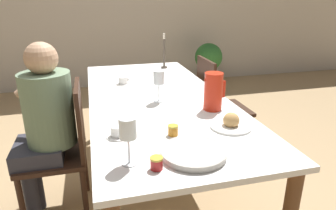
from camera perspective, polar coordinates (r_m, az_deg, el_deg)
ground_plane at (r=2.46m, az=-1.96°, el=-14.94°), size 20.00×20.00×0.00m
wall_back at (r=4.94m, az=-10.18°, el=18.55°), size 10.00×0.06×2.60m
dining_table at (r=2.15m, az=-2.17°, el=-0.49°), size 0.93×2.15×0.74m
chair_person_side at (r=2.09m, az=-19.27°, el=-7.75°), size 0.42×0.42×0.90m
chair_opposite at (r=2.77m, az=9.35°, el=0.06°), size 0.42×0.42×0.90m
person_seated at (r=2.01m, az=-22.48°, el=-2.65°), size 0.39×0.41×1.17m
red_pitcher at (r=1.86m, az=8.62°, el=2.60°), size 0.14×0.11×0.24m
wine_glass_water at (r=1.98m, az=-1.77°, el=5.01°), size 0.07×0.07×0.21m
wine_glass_juice at (r=1.24m, az=-7.66°, el=-4.90°), size 0.07×0.07×0.21m
teacup_near_person at (r=1.54m, az=-9.55°, el=-5.14°), size 0.12×0.12×0.06m
teacup_across at (r=2.44m, az=-8.54°, el=4.47°), size 0.12×0.12×0.06m
serving_tray at (r=1.36m, az=4.90°, el=-9.04°), size 0.30×0.30×0.03m
bread_plate at (r=1.66m, az=11.91°, el=-3.41°), size 0.23×0.23×0.09m
jam_jar_amber at (r=1.25m, az=-2.20°, el=-10.89°), size 0.05×0.05×0.05m
jam_jar_red at (r=1.53m, az=0.97°, el=-4.73°), size 0.05×0.05×0.05m
candlestick_tall at (r=2.95m, az=-0.75°, el=9.56°), size 0.06×0.06×0.33m
potted_plant at (r=4.83m, az=7.71°, el=8.62°), size 0.43×0.43×0.72m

